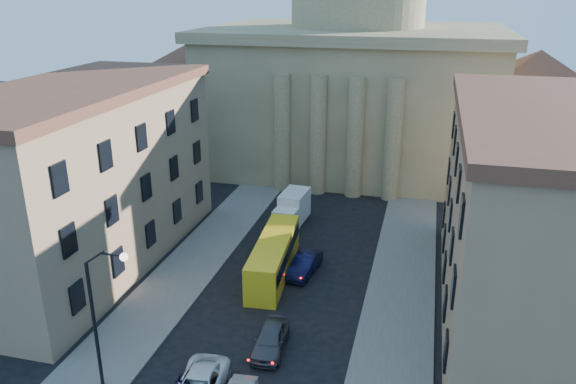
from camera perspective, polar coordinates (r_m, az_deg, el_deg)
name	(u,v)px	position (r m, az deg, el deg)	size (l,w,h in m)	color
sidewalk_left	(165,296)	(43.39, -12.43, -10.23)	(5.00, 60.00, 0.15)	#5E5C56
sidewalk_right	(396,328)	(39.53, 10.91, -13.41)	(5.00, 60.00, 0.15)	#5E5C56
church	(355,70)	(71.82, 6.80, 12.23)	(68.02, 28.76, 36.60)	olive
building_left	(82,176)	(47.70, -20.17, 1.51)	(11.60, 26.60, 14.70)	#9B7D5B
building_right	(539,217)	(40.43, 24.11, -2.35)	(11.60, 26.60, 14.70)	#9B7D5B
street_lamp	(101,308)	(32.72, -18.49, -11.12)	(2.62, 0.44, 8.83)	black
car_right_far	(270,339)	(36.61, -1.80, -14.69)	(1.86, 4.61, 1.57)	#444448
car_right_distant	(305,265)	(45.23, 1.69, -7.38)	(1.63, 4.66, 1.54)	black
city_bus	(274,256)	(44.77, -1.47, -6.49)	(3.22, 10.72, 2.98)	yellow
box_truck	(292,210)	(53.93, 0.40, -1.86)	(2.56, 5.68, 3.04)	silver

